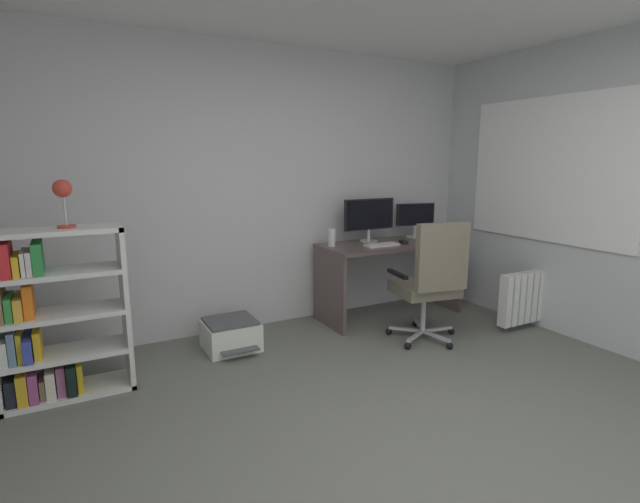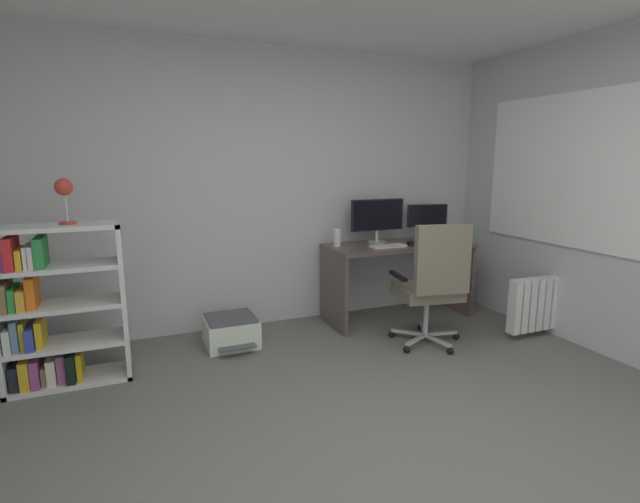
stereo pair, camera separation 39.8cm
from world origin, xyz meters
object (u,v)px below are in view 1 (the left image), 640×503
at_px(monitor_main, 369,216).
at_px(keyboard, 382,245).
at_px(desk, 390,262).
at_px(desk_lamp, 63,193).
at_px(desktop_speaker, 332,237).
at_px(bookshelf, 48,322).
at_px(radiator, 531,296).
at_px(monitor_secondary, 415,217).
at_px(office_chair, 431,279).
at_px(computer_mouse, 404,242).
at_px(printer, 231,334).

xyz_separation_m(monitor_main, keyboard, (-0.02, -0.26, -0.25)).
distance_m(desk, desk_lamp, 2.96).
bearing_deg(keyboard, desktop_speaker, 154.62).
height_order(bookshelf, radiator, bookshelf).
height_order(desk, radiator, desk).
relative_size(monitor_secondary, radiator, 0.56).
xyz_separation_m(desk, desk_lamp, (-2.83, -0.31, 0.81)).
relative_size(desk, office_chair, 1.34).
xyz_separation_m(monitor_secondary, office_chair, (-0.56, -0.91, -0.40)).
bearing_deg(keyboard, computer_mouse, 0.09).
distance_m(office_chair, bookshelf, 2.89).
relative_size(office_chair, radiator, 1.42).
relative_size(monitor_main, desk_lamp, 1.81).
height_order(desk, printer, desk).
bearing_deg(desk, radiator, -43.17).
bearing_deg(printer, computer_mouse, -1.35).
bearing_deg(office_chair, monitor_main, 91.68).
bearing_deg(desktop_speaker, bookshelf, -170.27).
bearing_deg(monitor_secondary, desk, -161.22).
bearing_deg(monitor_main, radiator, -42.81).
bearing_deg(monitor_main, computer_mouse, -48.12).
xyz_separation_m(monitor_secondary, radiator, (0.55, -1.05, -0.67)).
bearing_deg(desk_lamp, bookshelf, 179.68).
height_order(keyboard, bookshelf, bookshelf).
xyz_separation_m(desk, desktop_speaker, (-0.62, 0.10, 0.29)).
distance_m(computer_mouse, desk_lamp, 2.96).
relative_size(computer_mouse, radiator, 0.13).
distance_m(bookshelf, radiator, 4.01).
relative_size(computer_mouse, office_chair, 0.09).
distance_m(bookshelf, printer, 1.38).
distance_m(desktop_speaker, desk_lamp, 2.30).
height_order(printer, radiator, radiator).
bearing_deg(bookshelf, monitor_main, 9.12).
bearing_deg(monitor_secondary, office_chair, -121.58).
bearing_deg(computer_mouse, monitor_main, 145.24).
relative_size(desk_lamp, radiator, 0.41).
relative_size(printer, radiator, 0.66).
bearing_deg(desk, desk_lamp, -173.71).
bearing_deg(desk_lamp, printer, 11.70).
distance_m(monitor_secondary, desktop_speaker, 1.05).
bearing_deg(desktop_speaker, computer_mouse, -17.20).
distance_m(desktop_speaker, office_chair, 1.02).
bearing_deg(computer_mouse, desk_lamp, -162.83).
bearing_deg(keyboard, radiator, -33.73).
distance_m(desk_lamp, printer, 1.69).
bearing_deg(desktop_speaker, printer, -170.86).
relative_size(keyboard, computer_mouse, 3.40).
relative_size(monitor_secondary, computer_mouse, 4.22).
distance_m(monitor_main, printer, 1.78).
xyz_separation_m(desk, monitor_main, (-0.17, 0.14, 0.46)).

